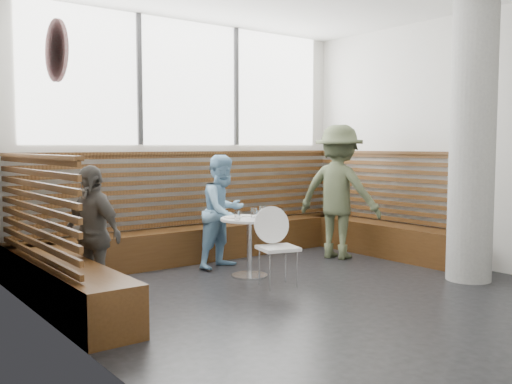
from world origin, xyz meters
TOP-DOWN VIEW (x-y plane):
  - room at (0.00, 0.00)m, footprint 5.00×5.00m
  - booth at (0.00, 1.77)m, footprint 5.00×2.50m
  - concrete_column at (1.85, -0.60)m, footprint 0.50×0.50m
  - wall_art at (-2.46, 0.40)m, footprint 0.03×0.50m
  - cafe_table at (-0.06, 1.05)m, footprint 0.68×0.68m
  - cafe_chair at (-0.09, 0.54)m, footprint 0.42×0.41m
  - adult_man at (1.58, 1.22)m, footprint 1.04×1.33m
  - child_back at (-0.02, 1.65)m, footprint 0.81×0.70m
  - child_left at (-1.93, 1.10)m, footprint 0.54×0.85m
  - plate_near at (-0.21, 1.18)m, footprint 0.21×0.21m
  - plate_far at (-0.01, 1.20)m, footprint 0.19×0.19m
  - glass_left at (-0.28, 0.97)m, footprint 0.07×0.07m
  - glass_mid at (-0.02, 1.01)m, footprint 0.07×0.07m
  - glass_right at (0.19, 1.12)m, footprint 0.08×0.08m
  - menu_card at (0.02, 0.85)m, footprint 0.20×0.15m

SIDE VIEW (x-z plane):
  - booth at x=0.00m, z-range -0.31..1.13m
  - cafe_table at x=-0.06m, z-range 0.15..0.85m
  - cafe_chair at x=-0.09m, z-range 0.07..0.94m
  - child_left at x=-1.93m, z-range 0.00..1.35m
  - menu_card at x=0.02m, z-range 0.70..0.70m
  - plate_far at x=-0.01m, z-range 0.70..0.71m
  - plate_near at x=-0.21m, z-range 0.70..0.71m
  - child_back at x=-0.02m, z-range 0.00..1.42m
  - glass_left at x=-0.28m, z-range 0.70..0.80m
  - glass_mid at x=-0.02m, z-range 0.70..0.81m
  - glass_right at x=0.19m, z-range 0.70..0.82m
  - adult_man at x=1.58m, z-range 0.00..1.82m
  - concrete_column at x=1.85m, z-range 0.00..3.20m
  - room at x=0.00m, z-range 0.00..3.20m
  - wall_art at x=-2.46m, z-range 2.05..2.55m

